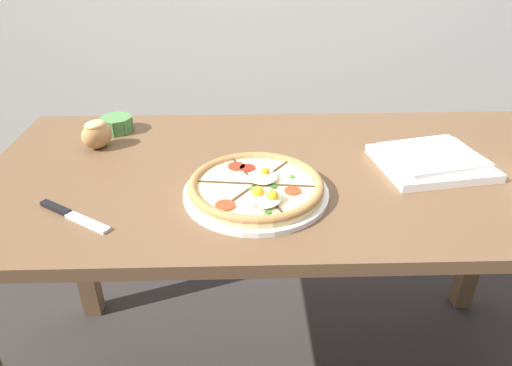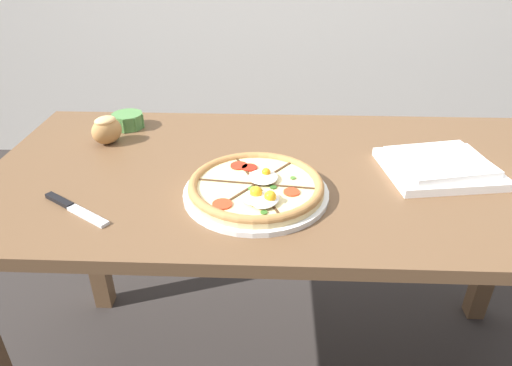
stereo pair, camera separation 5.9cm
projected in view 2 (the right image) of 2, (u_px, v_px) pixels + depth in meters
The scene contains 6 objects.
dining_table at pixel (298, 208), 1.15m from camera, with size 1.50×0.72×0.77m.
pizza at pixel (256, 188), 0.99m from camera, with size 0.32×0.32×0.06m.
ramekin_bowl at pixel (128, 120), 1.31m from camera, with size 0.09×0.09×0.04m.
napkin_folded at pixel (439, 165), 1.08m from camera, with size 0.28×0.25×0.04m.
bread_piece_near at pixel (107, 129), 1.21m from camera, with size 0.10×0.10×0.07m.
knife_main at pixel (75, 209), 0.94m from camera, with size 0.17×0.12×0.01m.
Camera 2 is at (-0.07, -0.97, 1.29)m, focal length 32.00 mm.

